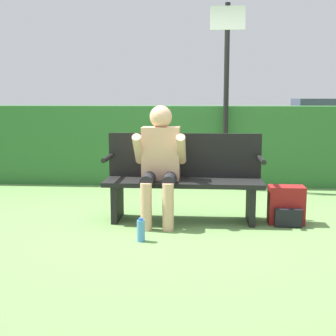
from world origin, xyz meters
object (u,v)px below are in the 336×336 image
at_px(water_bottle, 141,230).
at_px(parked_car, 321,114).
at_px(park_bench, 184,177).
at_px(backpack, 286,206).
at_px(person_seated, 160,158).
at_px(signpost, 226,81).

bearing_deg(water_bottle, parked_car, 70.95).
bearing_deg(park_bench, backpack, -5.71).
distance_m(park_bench, parked_car, 14.84).
bearing_deg(person_seated, backpack, 0.54).
bearing_deg(backpack, park_bench, 174.29).
height_order(backpack, water_bottle, backpack).
bearing_deg(park_bench, signpost, 73.30).
xyz_separation_m(backpack, parked_car, (3.74, 14.15, 0.39)).
bearing_deg(person_seated, parked_car, 70.50).
height_order(water_bottle, signpost, signpost).
distance_m(backpack, parked_car, 14.64).
xyz_separation_m(signpost, parked_car, (4.28, 12.39, -0.90)).
bearing_deg(water_bottle, park_bench, 66.66).
height_order(backpack, signpost, signpost).
relative_size(backpack, water_bottle, 1.80).
bearing_deg(water_bottle, signpost, 71.09).
bearing_deg(person_seated, water_bottle, -99.07).
height_order(park_bench, water_bottle, park_bench).
relative_size(backpack, signpost, 0.15).
relative_size(backpack, parked_car, 0.09).
xyz_separation_m(park_bench, person_seated, (-0.23, -0.12, 0.21)).
xyz_separation_m(water_bottle, parked_car, (5.12, 14.84, 0.47)).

